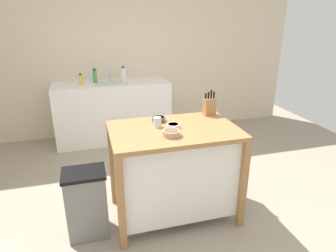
{
  "coord_description": "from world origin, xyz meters",
  "views": [
    {
      "loc": [
        -0.58,
        -2.17,
        1.85
      ],
      "look_at": [
        0.13,
        0.38,
        0.85
      ],
      "focal_mm": 31.46,
      "sensor_mm": 36.0,
      "label": 1
    }
  ],
  "objects_px": {
    "bottle_dish_soap": "(95,76)",
    "bottle_spray_cleaner": "(123,75)",
    "bowl_stoneware_deep": "(159,119)",
    "trash_bin": "(87,203)",
    "bowl_ceramic_small": "(171,133)",
    "sink_faucet": "(110,73)",
    "bowl_ceramic_wide": "(173,126)",
    "bottle_hand_soap": "(81,80)",
    "knife_block": "(209,106)",
    "kitchen_island": "(174,168)",
    "drinking_cup": "(157,122)"
  },
  "relations": [
    {
      "from": "bottle_dish_soap",
      "to": "bottle_spray_cleaner",
      "type": "relative_size",
      "value": 0.89
    },
    {
      "from": "bowl_stoneware_deep",
      "to": "trash_bin",
      "type": "relative_size",
      "value": 0.2
    },
    {
      "from": "bottle_spray_cleaner",
      "to": "bowl_ceramic_small",
      "type": "bearing_deg",
      "value": -87.1
    },
    {
      "from": "sink_faucet",
      "to": "bowl_ceramic_wide",
      "type": "bearing_deg",
      "value": -80.48
    },
    {
      "from": "bowl_ceramic_small",
      "to": "bottle_hand_soap",
      "type": "xyz_separation_m",
      "value": [
        -0.72,
        2.16,
        0.06
      ]
    },
    {
      "from": "bottle_hand_soap",
      "to": "trash_bin",
      "type": "bearing_deg",
      "value": -90.6
    },
    {
      "from": "knife_block",
      "to": "bowl_stoneware_deep",
      "type": "relative_size",
      "value": 2.01
    },
    {
      "from": "bowl_ceramic_wide",
      "to": "bowl_ceramic_small",
      "type": "height_order",
      "value": "bowl_ceramic_small"
    },
    {
      "from": "bowl_ceramic_small",
      "to": "bowl_stoneware_deep",
      "type": "bearing_deg",
      "value": 92.32
    },
    {
      "from": "kitchen_island",
      "to": "knife_block",
      "type": "bearing_deg",
      "value": 31.16
    },
    {
      "from": "kitchen_island",
      "to": "bottle_dish_soap",
      "type": "distance_m",
      "value": 2.22
    },
    {
      "from": "bowl_stoneware_deep",
      "to": "bottle_spray_cleaner",
      "type": "height_order",
      "value": "bottle_spray_cleaner"
    },
    {
      "from": "trash_bin",
      "to": "bottle_dish_soap",
      "type": "xyz_separation_m",
      "value": [
        0.22,
        2.16,
        0.69
      ]
    },
    {
      "from": "kitchen_island",
      "to": "bottle_dish_soap",
      "type": "height_order",
      "value": "bottle_dish_soap"
    },
    {
      "from": "bowl_stoneware_deep",
      "to": "knife_block",
      "type": "bearing_deg",
      "value": 5.93
    },
    {
      "from": "bowl_ceramic_wide",
      "to": "trash_bin",
      "type": "height_order",
      "value": "bowl_ceramic_wide"
    },
    {
      "from": "bowl_ceramic_wide",
      "to": "knife_block",
      "type": "bearing_deg",
      "value": 29.05
    },
    {
      "from": "drinking_cup",
      "to": "bottle_spray_cleaner",
      "type": "xyz_separation_m",
      "value": [
        -0.05,
        1.92,
        0.07
      ]
    },
    {
      "from": "bottle_hand_soap",
      "to": "knife_block",
      "type": "bearing_deg",
      "value": -54.18
    },
    {
      "from": "bottle_hand_soap",
      "to": "bottle_dish_soap",
      "type": "bearing_deg",
      "value": 23.13
    },
    {
      "from": "bottle_dish_soap",
      "to": "bottle_hand_soap",
      "type": "xyz_separation_m",
      "value": [
        -0.2,
        -0.09,
        -0.02
      ]
    },
    {
      "from": "trash_bin",
      "to": "bottle_hand_soap",
      "type": "bearing_deg",
      "value": 89.4
    },
    {
      "from": "kitchen_island",
      "to": "bowl_ceramic_small",
      "type": "distance_m",
      "value": 0.46
    },
    {
      "from": "knife_block",
      "to": "bottle_dish_soap",
      "type": "xyz_separation_m",
      "value": [
        -1.04,
        1.81,
        0.01
      ]
    },
    {
      "from": "bowl_ceramic_small",
      "to": "trash_bin",
      "type": "height_order",
      "value": "bowl_ceramic_small"
    },
    {
      "from": "trash_bin",
      "to": "bottle_spray_cleaner",
      "type": "height_order",
      "value": "bottle_spray_cleaner"
    },
    {
      "from": "knife_block",
      "to": "trash_bin",
      "type": "relative_size",
      "value": 0.4
    },
    {
      "from": "kitchen_island",
      "to": "drinking_cup",
      "type": "relative_size",
      "value": 12.29
    },
    {
      "from": "sink_faucet",
      "to": "bottle_spray_cleaner",
      "type": "distance_m",
      "value": 0.25
    },
    {
      "from": "bottle_dish_soap",
      "to": "sink_faucet",
      "type": "bearing_deg",
      "value": 21.21
    },
    {
      "from": "sink_faucet",
      "to": "bottle_spray_cleaner",
      "type": "relative_size",
      "value": 0.93
    },
    {
      "from": "knife_block",
      "to": "bowl_ceramic_small",
      "type": "distance_m",
      "value": 0.68
    },
    {
      "from": "bowl_ceramic_wide",
      "to": "bowl_ceramic_small",
      "type": "xyz_separation_m",
      "value": [
        -0.07,
        -0.18,
        0.01
      ]
    },
    {
      "from": "trash_bin",
      "to": "sink_faucet",
      "type": "height_order",
      "value": "sink_faucet"
    },
    {
      "from": "bowl_ceramic_small",
      "to": "sink_faucet",
      "type": "distance_m",
      "value": 2.35
    },
    {
      "from": "bowl_ceramic_wide",
      "to": "bowl_ceramic_small",
      "type": "distance_m",
      "value": 0.2
    },
    {
      "from": "kitchen_island",
      "to": "sink_faucet",
      "type": "distance_m",
      "value": 2.26
    },
    {
      "from": "trash_bin",
      "to": "sink_faucet",
      "type": "bearing_deg",
      "value": 78.65
    },
    {
      "from": "bowl_ceramic_wide",
      "to": "sink_faucet",
      "type": "height_order",
      "value": "sink_faucet"
    },
    {
      "from": "bottle_dish_soap",
      "to": "bottle_hand_soap",
      "type": "distance_m",
      "value": 0.22
    },
    {
      "from": "trash_bin",
      "to": "kitchen_island",
      "type": "bearing_deg",
      "value": 5.76
    },
    {
      "from": "bowl_stoneware_deep",
      "to": "sink_faucet",
      "type": "relative_size",
      "value": 0.58
    },
    {
      "from": "kitchen_island",
      "to": "sink_faucet",
      "type": "relative_size",
      "value": 5.2
    },
    {
      "from": "bottle_dish_soap",
      "to": "bottle_spray_cleaner",
      "type": "distance_m",
      "value": 0.42
    },
    {
      "from": "kitchen_island",
      "to": "bottle_spray_cleaner",
      "type": "xyz_separation_m",
      "value": [
        -0.18,
        1.99,
        0.52
      ]
    },
    {
      "from": "sink_faucet",
      "to": "knife_block",
      "type": "bearing_deg",
      "value": -66.81
    },
    {
      "from": "bottle_spray_cleaner",
      "to": "sink_faucet",
      "type": "bearing_deg",
      "value": 135.24
    },
    {
      "from": "bowl_ceramic_small",
      "to": "bowl_stoneware_deep",
      "type": "relative_size",
      "value": 1.18
    },
    {
      "from": "drinking_cup",
      "to": "bowl_ceramic_small",
      "type": "bearing_deg",
      "value": -74.83
    },
    {
      "from": "kitchen_island",
      "to": "bottle_hand_soap",
      "type": "bearing_deg",
      "value": 111.61
    }
  ]
}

